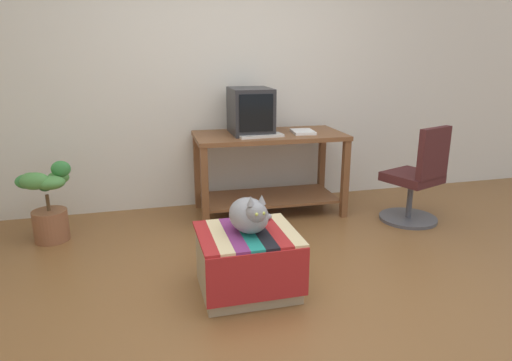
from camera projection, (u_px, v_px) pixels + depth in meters
ground_plane at (288, 301)px, 2.83m from camera, size 14.00×14.00×0.00m
back_wall at (223, 73)px, 4.37m from camera, size 8.00×0.10×2.60m
desk at (269, 159)px, 4.25m from camera, size 1.40×0.71×0.77m
tv_monitor at (250, 111)px, 4.13m from camera, size 0.38×0.48×0.42m
keyboard at (261, 136)px, 4.01m from camera, size 0.41×0.18×0.02m
book at (303, 132)px, 4.20m from camera, size 0.22×0.27×0.02m
ottoman_with_blanket at (247, 262)px, 2.90m from camera, size 0.62×0.57×0.41m
cat at (250, 215)px, 2.82m from camera, size 0.34×0.38×0.28m
potted_plant at (47, 204)px, 3.64m from camera, size 0.43×0.36×0.67m
office_chair at (417, 181)px, 4.03m from camera, size 0.54×0.54×0.89m
pen at (307, 131)px, 4.30m from camera, size 0.11×0.09×0.01m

